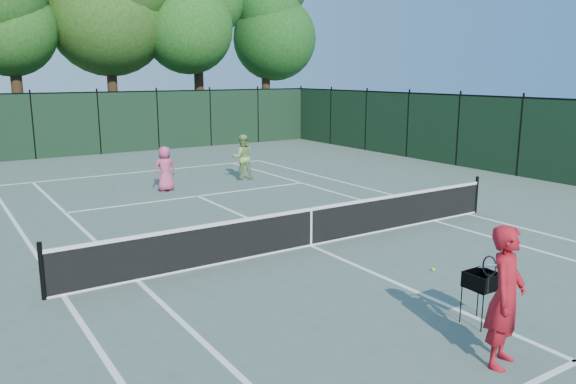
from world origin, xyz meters
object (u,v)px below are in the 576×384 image
player_green (242,157)px  coach (506,296)px  ball_hopper (482,281)px  loose_ball_midcourt (433,269)px  player_pink (165,169)px

player_green → coach: bearing=91.4°
player_green → ball_hopper: 13.38m
loose_ball_midcourt → ball_hopper: bearing=-120.5°
ball_hopper → player_pink: bearing=95.1°
coach → player_green: (3.60, 14.07, -0.14)m
player_pink → ball_hopper: 12.64m
coach → loose_ball_midcourt: 3.83m
player_pink → ball_hopper: player_pink is taller
coach → player_green: coach is taller
player_green → loose_ball_midcourt: player_green is taller
ball_hopper → loose_ball_midcourt: (1.24, 2.11, -0.69)m
coach → player_pink: bearing=65.9°
coach → loose_ball_midcourt: size_ratio=29.06×
player_pink → player_green: 3.25m
coach → player_pink: (0.38, 13.62, -0.22)m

